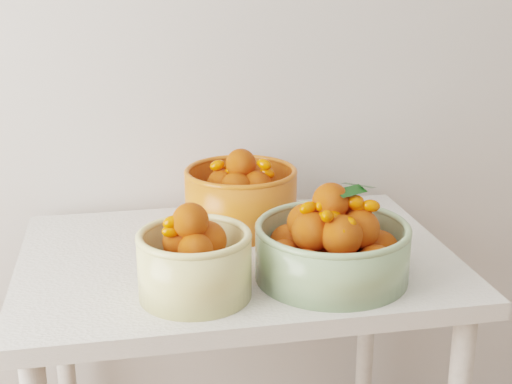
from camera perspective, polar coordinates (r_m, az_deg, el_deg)
The scene contains 4 objects.
table at distance 1.71m, azimuth -1.53°, elevation -7.90°, with size 1.00×0.70×0.75m.
bowl_cream at distance 1.45m, azimuth -4.90°, elevation -5.52°, with size 0.30×0.30×0.20m.
bowl_green at distance 1.53m, azimuth 6.14°, elevation -4.25°, with size 0.35×0.35×0.21m.
bowl_orange at distance 1.81m, azimuth -1.20°, elevation -0.34°, with size 0.32×0.32×0.21m.
Camera 1 is at (-0.41, 0.08, 1.41)m, focal length 50.00 mm.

